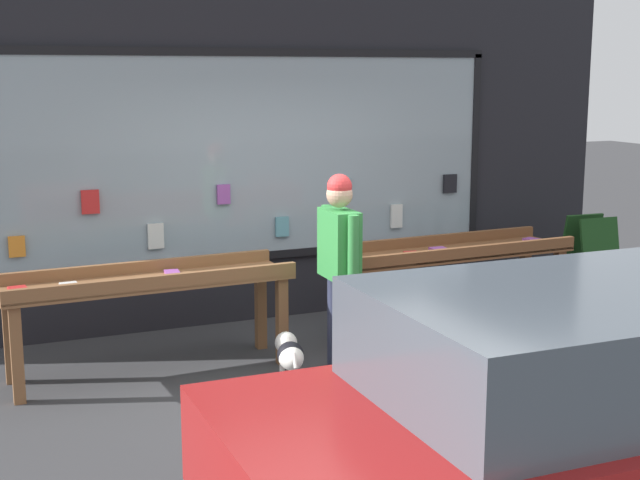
# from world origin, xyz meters

# --- Properties ---
(ground_plane) EXTENTS (40.00, 40.00, 0.00)m
(ground_plane) POSITION_xyz_m (0.00, 0.00, 0.00)
(ground_plane) COLOR #38383A
(shopfront_facade) EXTENTS (8.16, 0.29, 3.51)m
(shopfront_facade) POSITION_xyz_m (-0.05, 2.39, 1.74)
(shopfront_facade) COLOR black
(shopfront_facade) RESTS_ON ground_plane
(display_table_left) EXTENTS (2.44, 0.75, 0.92)m
(display_table_left) POSITION_xyz_m (-1.48, 1.06, 0.74)
(display_table_left) COLOR brown
(display_table_left) RESTS_ON ground_plane
(display_table_right) EXTENTS (2.44, 0.78, 0.93)m
(display_table_right) POSITION_xyz_m (1.48, 1.06, 0.75)
(display_table_right) COLOR brown
(display_table_right) RESTS_ON ground_plane
(person_browsing) EXTENTS (0.23, 0.67, 1.71)m
(person_browsing) POSITION_xyz_m (0.02, 0.48, 1.00)
(person_browsing) COLOR #2D334C
(person_browsing) RESTS_ON ground_plane
(small_dog) EXTENTS (0.28, 0.58, 0.41)m
(small_dog) POSITION_xyz_m (-0.51, 0.28, 0.28)
(small_dog) COLOR white
(small_dog) RESTS_ON ground_plane
(sandwich_board_sign) EXTENTS (0.52, 0.68, 1.03)m
(sandwich_board_sign) POSITION_xyz_m (3.29, 1.21, 0.52)
(sandwich_board_sign) COLOR #193F19
(sandwich_board_sign) RESTS_ON ground_plane
(parked_car) EXTENTS (3.95, 2.01, 1.41)m
(parked_car) POSITION_xyz_m (0.05, -2.55, 0.74)
(parked_car) COLOR #A51919
(parked_car) RESTS_ON ground_plane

